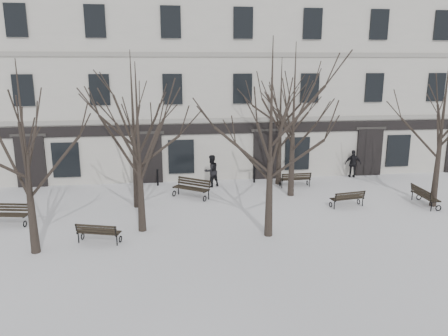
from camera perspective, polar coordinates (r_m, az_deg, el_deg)
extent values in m
plane|color=white|center=(18.59, 0.42, -8.01)|extent=(100.00, 100.00, 0.00)
cube|color=#B7B3A9|center=(30.24, -3.07, 11.01)|extent=(40.00, 10.00, 11.00)
cube|color=gray|center=(25.41, -2.09, 6.24)|extent=(40.00, 0.12, 0.25)
cube|color=gray|center=(25.21, -2.17, 14.61)|extent=(40.00, 0.12, 0.25)
cube|color=black|center=(25.47, -2.08, 5.12)|extent=(40.00, 0.10, 0.60)
cube|color=black|center=(26.72, -23.91, 0.76)|extent=(1.60, 0.22, 2.90)
cube|color=#2D2B28|center=(26.42, -24.24, 3.91)|extent=(1.90, 0.08, 0.18)
cube|color=black|center=(26.25, -19.93, 1.01)|extent=(1.50, 0.14, 2.00)
cube|color=black|center=(25.65, -9.85, 1.24)|extent=(1.60, 0.22, 2.90)
cube|color=#2D2B28|center=(25.34, -9.99, 4.54)|extent=(1.90, 0.08, 0.18)
cube|color=black|center=(25.64, -5.61, 1.49)|extent=(1.50, 0.14, 2.00)
cube|color=black|center=(26.30, 5.57, 1.68)|extent=(1.60, 0.22, 2.90)
cube|color=#2D2B28|center=(26.00, 5.66, 4.90)|extent=(1.90, 0.08, 0.18)
cube|color=black|center=(26.80, 9.53, 1.89)|extent=(1.50, 0.14, 2.00)
cube|color=black|center=(28.48, 18.42, 1.96)|extent=(1.60, 0.22, 2.90)
cube|color=#2D2B28|center=(28.20, 18.68, 4.93)|extent=(1.90, 0.08, 0.18)
cube|color=black|center=(29.36, 21.76, 2.12)|extent=(1.50, 0.14, 2.00)
cube|color=black|center=(26.22, -24.73, 9.21)|extent=(1.10, 0.14, 1.70)
cube|color=black|center=(26.27, -25.54, 17.03)|extent=(1.10, 0.14, 1.70)
cube|color=black|center=(25.36, -15.95, 9.81)|extent=(1.10, 0.14, 1.70)
cube|color=black|center=(25.41, -16.50, 17.92)|extent=(1.10, 0.14, 1.70)
cube|color=black|center=(25.11, -6.74, 10.19)|extent=(1.10, 0.14, 1.70)
cube|color=black|center=(25.16, -6.98, 18.40)|extent=(1.10, 0.14, 1.70)
cube|color=black|center=(25.49, 2.43, 10.32)|extent=(1.10, 0.14, 1.70)
cube|color=black|center=(25.55, 2.51, 18.41)|extent=(1.10, 0.14, 1.70)
cube|color=black|center=(26.48, 11.12, 10.21)|extent=(1.10, 0.14, 1.70)
cube|color=black|center=(26.53, 11.49, 17.99)|extent=(1.10, 0.14, 1.70)
cube|color=black|center=(28.01, 19.02, 9.90)|extent=(1.10, 0.14, 1.70)
cube|color=black|center=(28.06, 19.61, 17.24)|extent=(1.10, 0.14, 1.70)
cube|color=black|center=(30.00, 25.97, 9.48)|extent=(1.10, 0.14, 1.70)
cube|color=black|center=(30.05, 26.70, 16.32)|extent=(1.10, 0.14, 1.70)
cone|color=black|center=(17.38, -23.78, -5.62)|extent=(0.34, 0.34, 2.94)
cone|color=black|center=(18.30, -10.78, -3.80)|extent=(0.34, 0.34, 2.90)
cone|color=black|center=(17.50, 5.92, -3.77)|extent=(0.34, 0.34, 3.28)
cone|color=black|center=(23.43, 25.99, -0.66)|extent=(0.34, 0.34, 3.27)
cone|color=black|center=(21.37, -11.44, -1.01)|extent=(0.34, 0.34, 3.12)
cone|color=black|center=(25.16, 7.20, 1.20)|extent=(0.34, 0.34, 2.99)
cone|color=black|center=(23.03, 8.83, 0.39)|extent=(0.34, 0.34, 3.30)
torus|color=black|center=(20.63, -24.56, -6.65)|extent=(0.10, 0.30, 0.29)
cylinder|color=black|center=(20.90, -24.13, -6.10)|extent=(0.05, 0.05, 0.46)
cube|color=black|center=(20.68, -24.41, -5.66)|extent=(0.15, 0.56, 0.05)
cube|color=black|center=(20.90, -26.81, -5.67)|extent=(1.81, 0.42, 0.04)
cube|color=black|center=(21.01, -26.62, -5.55)|extent=(1.81, 0.42, 0.04)
cube|color=black|center=(21.13, -26.44, -5.43)|extent=(1.81, 0.42, 0.04)
cube|color=black|center=(21.25, -26.25, -5.31)|extent=(1.81, 0.42, 0.04)
cube|color=black|center=(21.24, -26.24, -4.93)|extent=(1.80, 0.36, 0.09)
cube|color=black|center=(21.22, -26.24, -4.60)|extent=(1.80, 0.36, 0.09)
cube|color=black|center=(21.21, -26.25, -4.27)|extent=(1.80, 0.36, 0.09)
cylinder|color=black|center=(20.84, -24.15, -4.91)|extent=(0.07, 0.15, 0.50)
torus|color=black|center=(17.75, -13.37, -9.01)|extent=(0.12, 0.27, 0.27)
cylinder|color=black|center=(17.44, -13.81, -9.18)|extent=(0.05, 0.05, 0.42)
cube|color=black|center=(17.50, -13.63, -8.34)|extent=(0.20, 0.50, 0.05)
torus|color=black|center=(18.41, -17.98, -8.50)|extent=(0.12, 0.27, 0.27)
cylinder|color=black|center=(18.10, -18.48, -8.64)|extent=(0.05, 0.05, 0.42)
cube|color=black|center=(18.16, -18.29, -7.84)|extent=(0.20, 0.50, 0.05)
cube|color=black|center=(17.98, -15.73, -7.81)|extent=(1.63, 0.57, 0.03)
cube|color=black|center=(17.88, -15.91, -7.95)|extent=(1.63, 0.57, 0.03)
cube|color=black|center=(17.77, -16.09, -8.10)|extent=(1.63, 0.57, 0.03)
cube|color=black|center=(17.66, -16.27, -8.25)|extent=(1.63, 0.57, 0.03)
cube|color=black|center=(17.58, -16.35, -7.92)|extent=(1.61, 0.52, 0.08)
cube|color=black|center=(17.53, -16.40, -7.61)|extent=(1.61, 0.52, 0.08)
cube|color=black|center=(17.47, -16.45, -7.29)|extent=(1.61, 0.52, 0.08)
cylinder|color=black|center=(17.23, -13.98, -8.05)|extent=(0.07, 0.14, 0.46)
cylinder|color=black|center=(17.90, -18.69, -7.55)|extent=(0.07, 0.14, 0.46)
torus|color=black|center=(22.74, 17.16, -4.22)|extent=(0.09, 0.27, 0.27)
cylinder|color=black|center=(22.46, 17.65, -4.26)|extent=(0.05, 0.05, 0.42)
cube|color=black|center=(22.52, 17.45, -3.64)|extent=(0.13, 0.51, 0.05)
torus|color=black|center=(21.91, 13.76, -4.67)|extent=(0.09, 0.27, 0.27)
cylinder|color=black|center=(21.62, 14.22, -4.72)|extent=(0.05, 0.05, 0.42)
cube|color=black|center=(21.69, 14.02, -4.07)|extent=(0.13, 0.51, 0.05)
cube|color=black|center=(22.25, 15.49, -3.67)|extent=(1.65, 0.36, 0.03)
cube|color=black|center=(22.15, 15.67, -3.76)|extent=(1.65, 0.36, 0.03)
cube|color=black|center=(22.05, 15.85, -3.85)|extent=(1.65, 0.36, 0.03)
cube|color=black|center=(21.94, 16.03, -3.94)|extent=(1.65, 0.36, 0.03)
cube|color=black|center=(21.88, 16.11, -3.67)|extent=(1.64, 0.31, 0.08)
cube|color=black|center=(21.83, 16.15, -3.41)|extent=(1.64, 0.31, 0.08)
cube|color=black|center=(21.79, 16.20, -3.14)|extent=(1.64, 0.31, 0.08)
cylinder|color=black|center=(22.29, 17.83, -3.36)|extent=(0.06, 0.14, 0.46)
cylinder|color=black|center=(21.44, 14.38, -3.78)|extent=(0.06, 0.14, 0.46)
torus|color=black|center=(23.12, -6.53, -3.32)|extent=(0.23, 0.29, 0.32)
cylinder|color=black|center=(23.41, -5.98, -2.86)|extent=(0.05, 0.05, 0.49)
cube|color=black|center=(23.18, -6.27, -2.40)|extent=(0.40, 0.52, 0.05)
torus|color=black|center=(22.15, -2.54, -4.01)|extent=(0.23, 0.29, 0.32)
cylinder|color=black|center=(22.44, -2.02, -3.51)|extent=(0.05, 0.05, 0.49)
cube|color=black|center=(22.21, -2.29, -3.04)|extent=(0.40, 0.52, 0.05)
cube|color=black|center=(22.48, -4.65, -2.81)|extent=(1.66, 1.24, 0.04)
cube|color=black|center=(22.60, -4.44, -2.71)|extent=(1.66, 1.24, 0.04)
cube|color=black|center=(22.73, -4.23, -2.62)|extent=(1.66, 1.24, 0.04)
cube|color=black|center=(22.85, -4.03, -2.52)|extent=(1.66, 1.24, 0.04)
cube|color=black|center=(22.85, -3.97, -2.15)|extent=(1.63, 1.19, 0.10)
cube|color=black|center=(22.83, -3.95, -1.82)|extent=(1.63, 1.19, 0.10)
cube|color=black|center=(22.82, -3.92, -1.49)|extent=(1.63, 1.19, 0.10)
cylinder|color=black|center=(23.35, -5.89, -1.71)|extent=(0.13, 0.15, 0.55)
cylinder|color=black|center=(22.38, -1.92, -2.31)|extent=(0.13, 0.15, 0.55)
torus|color=black|center=(25.51, 10.83, -1.91)|extent=(0.06, 0.28, 0.28)
cylinder|color=black|center=(25.18, 11.11, -1.94)|extent=(0.05, 0.05, 0.43)
cube|color=black|center=(25.28, 10.99, -1.37)|extent=(0.07, 0.53, 0.05)
torus|color=black|center=(25.00, 7.33, -2.10)|extent=(0.06, 0.28, 0.28)
cylinder|color=black|center=(24.66, 7.57, -2.13)|extent=(0.05, 0.05, 0.43)
cube|color=black|center=(24.76, 7.47, -1.54)|extent=(0.07, 0.53, 0.05)
cube|color=black|center=(25.20, 9.10, -1.29)|extent=(1.72, 0.15, 0.03)
cube|color=black|center=(25.08, 9.19, -1.37)|extent=(1.72, 0.15, 0.03)
cube|color=black|center=(24.95, 9.29, -1.45)|extent=(1.72, 0.15, 0.03)
cube|color=black|center=(24.83, 9.39, -1.52)|extent=(1.72, 0.15, 0.03)
cube|color=black|center=(24.76, 9.43, -1.27)|extent=(1.72, 0.10, 0.09)
cube|color=black|center=(24.72, 9.46, -1.02)|extent=(1.72, 0.10, 0.09)
cube|color=black|center=(24.67, 9.48, -0.78)|extent=(1.72, 0.10, 0.09)
cylinder|color=black|center=(25.01, 11.21, -1.09)|extent=(0.04, 0.14, 0.48)
cylinder|color=black|center=(24.48, 7.65, -1.26)|extent=(0.04, 0.14, 0.48)
torus|color=black|center=(23.10, 26.20, -4.72)|extent=(0.30, 0.06, 0.30)
cylinder|color=black|center=(22.88, 25.44, -4.58)|extent=(0.05, 0.05, 0.46)
cube|color=black|center=(22.91, 25.89, -4.00)|extent=(0.56, 0.07, 0.05)
torus|color=black|center=(24.52, 24.11, -3.50)|extent=(0.30, 0.06, 0.30)
cylinder|color=black|center=(24.31, 23.37, -3.35)|extent=(0.05, 0.05, 0.46)
cube|color=black|center=(24.34, 23.80, -2.80)|extent=(0.56, 0.07, 0.05)
cube|color=black|center=(23.73, 25.29, -3.31)|extent=(0.16, 1.85, 0.04)
cube|color=black|center=(23.66, 24.99, -3.33)|extent=(0.16, 1.85, 0.04)
cube|color=black|center=(23.58, 24.69, -3.34)|extent=(0.16, 1.85, 0.04)
cube|color=black|center=(23.51, 24.39, -3.36)|extent=(0.16, 1.85, 0.04)
cube|color=black|center=(23.46, 24.33, -3.06)|extent=(0.10, 1.84, 0.09)
cube|color=black|center=(23.41, 24.31, -2.77)|extent=(0.10, 1.84, 0.09)
cube|color=black|center=(23.37, 24.30, -2.48)|extent=(0.10, 1.84, 0.09)
cylinder|color=black|center=(22.72, 25.37, -3.54)|extent=(0.15, 0.05, 0.51)
cylinder|color=black|center=(24.16, 23.29, -2.37)|extent=(0.15, 0.05, 0.51)
cylinder|color=black|center=(25.16, -8.66, -1.30)|extent=(0.11, 0.11, 0.90)
sphere|color=black|center=(25.05, -8.70, -0.26)|extent=(0.13, 0.13, 0.13)
cylinder|color=black|center=(25.55, 3.98, -0.85)|extent=(0.12, 0.12, 0.97)
sphere|color=black|center=(25.43, 3.99, 0.25)|extent=(0.14, 0.14, 0.14)
imported|color=black|center=(24.81, -1.65, -2.43)|extent=(1.11, 1.03, 1.83)
imported|color=black|center=(27.98, 16.39, -1.14)|extent=(1.04, 0.56, 1.69)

